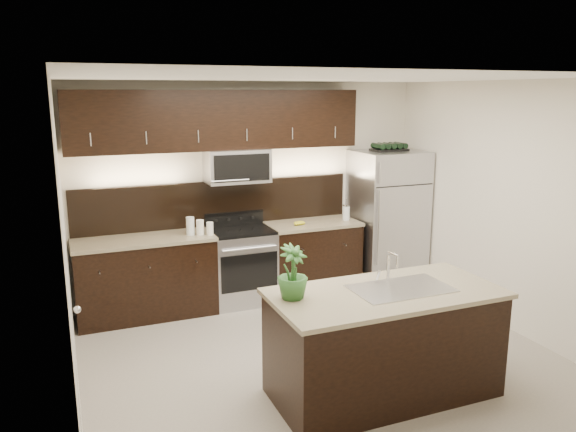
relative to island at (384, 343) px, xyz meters
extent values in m
plane|color=gray|center=(-0.22, 0.86, -0.47)|extent=(4.50, 4.50, 0.00)
cube|color=beige|center=(-0.22, 2.86, 0.88)|extent=(4.50, 0.02, 2.70)
cube|color=beige|center=(-0.22, -1.14, 0.88)|extent=(4.50, 0.02, 2.70)
cube|color=beige|center=(-2.47, 0.86, 0.88)|extent=(0.02, 4.00, 2.70)
cube|color=beige|center=(2.03, 0.86, 0.88)|extent=(0.02, 4.00, 2.70)
cube|color=white|center=(-0.22, 0.86, 2.23)|extent=(4.50, 4.00, 0.02)
cube|color=silver|center=(-2.45, 0.06, 0.54)|extent=(0.04, 0.80, 2.02)
sphere|color=silver|center=(-2.42, 0.38, 0.53)|extent=(0.06, 0.06, 0.06)
cube|color=black|center=(-2.46, 1.61, 1.18)|extent=(0.01, 0.32, 0.46)
cube|color=white|center=(-2.45, 1.61, 1.18)|extent=(0.00, 0.24, 0.36)
cube|color=black|center=(-1.63, 2.55, -0.02)|extent=(1.57, 0.62, 0.90)
cube|color=black|center=(0.49, 2.55, -0.02)|extent=(1.16, 0.62, 0.90)
cube|color=#B2B2B7|center=(-0.47, 2.55, -0.02)|extent=(0.76, 0.62, 0.90)
cube|color=black|center=(-0.47, 2.55, 0.44)|extent=(0.76, 0.60, 0.03)
cube|color=tan|center=(-1.63, 2.55, 0.45)|extent=(1.59, 0.65, 0.04)
cube|color=tan|center=(0.49, 2.55, 0.45)|extent=(1.18, 0.65, 0.04)
cube|color=black|center=(-0.67, 2.85, 0.75)|extent=(3.49, 0.02, 0.56)
cube|color=#B2B2B7|center=(-0.47, 2.66, 1.23)|extent=(0.76, 0.40, 0.40)
cube|color=black|center=(-0.67, 2.70, 1.78)|extent=(3.49, 0.33, 0.70)
cube|color=black|center=(0.00, 0.00, -0.02)|extent=(1.90, 0.90, 0.90)
cube|color=tan|center=(0.00, 0.00, 0.45)|extent=(1.96, 0.96, 0.04)
cube|color=silver|center=(0.15, 0.00, 0.47)|extent=(0.84, 0.50, 0.01)
cylinder|color=silver|center=(0.15, 0.21, 0.59)|extent=(0.03, 0.03, 0.24)
cylinder|color=silver|center=(0.15, 0.14, 0.74)|extent=(0.02, 0.14, 0.02)
cylinder|color=silver|center=(0.15, 0.07, 0.69)|extent=(0.02, 0.02, 0.10)
cube|color=#B2B2B7|center=(1.56, 2.49, 0.44)|extent=(0.88, 0.79, 1.82)
cube|color=black|center=(1.56, 2.49, 1.36)|extent=(0.45, 0.28, 0.03)
cylinder|color=black|center=(1.39, 2.49, 1.41)|extent=(0.07, 0.26, 0.07)
cylinder|color=black|center=(1.47, 2.49, 1.41)|extent=(0.07, 0.26, 0.07)
cylinder|color=black|center=(1.56, 2.49, 1.41)|extent=(0.07, 0.26, 0.07)
cylinder|color=black|center=(1.64, 2.49, 1.41)|extent=(0.07, 0.26, 0.07)
cylinder|color=black|center=(1.73, 2.49, 1.41)|extent=(0.07, 0.26, 0.07)
imported|color=#295823|center=(-0.79, 0.14, 0.69)|extent=(0.33, 0.33, 0.44)
cylinder|color=silver|center=(-1.10, 2.50, 0.57)|extent=(0.10, 0.10, 0.21)
cylinder|color=silver|center=(-1.00, 2.46, 0.56)|extent=(0.09, 0.09, 0.18)
cylinder|color=silver|center=(-0.89, 2.41, 0.54)|extent=(0.08, 0.08, 0.15)
cylinder|color=silver|center=(0.95, 2.50, 0.56)|extent=(0.09, 0.09, 0.18)
cylinder|color=silver|center=(0.95, 2.50, 0.66)|extent=(0.09, 0.09, 0.02)
cylinder|color=silver|center=(0.95, 2.50, 0.70)|extent=(0.01, 0.01, 0.07)
ellipsoid|color=gold|center=(0.22, 2.47, 0.49)|extent=(0.17, 0.14, 0.05)
camera|label=1|loc=(-2.45, -3.82, 2.11)|focal=35.00mm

